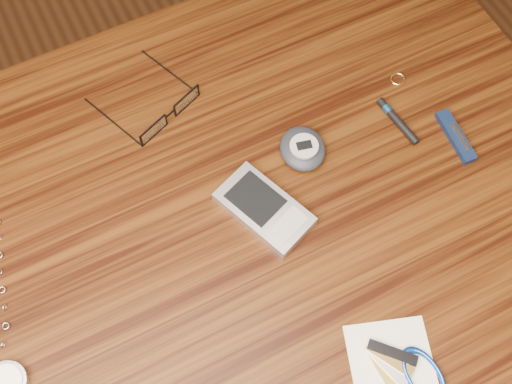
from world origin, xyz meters
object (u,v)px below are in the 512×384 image
eyeglasses (167,113)px  desk (221,253)px  pocket_knife (456,136)px  pedometer (303,148)px  notepad_keys (408,371)px  pocket_watch (4,371)px  pda_phone (264,209)px

eyeglasses → desk: bearing=-92.4°
pocket_knife → pedometer: bearing=159.6°
pocket_knife → notepad_keys: bearing=-133.9°
notepad_keys → pocket_knife: (0.22, 0.23, 0.00)m
pocket_watch → pedometer: size_ratio=4.46×
pda_phone → pedometer: size_ratio=1.67×
pda_phone → pocket_knife: size_ratio=1.63×
desk → pocket_watch: bearing=-168.8°
desk → pda_phone: (0.06, -0.01, 0.11)m
notepad_keys → pocket_knife: bearing=46.1°
desk → pocket_knife: 0.35m
desk → pda_phone: 0.13m
desk → pocket_knife: pocket_knife is taller
eyeglasses → pocket_knife: size_ratio=1.78×
pocket_watch → pda_phone: size_ratio=2.66×
pedometer → desk: bearing=-163.5°
pedometer → notepad_keys: (-0.03, -0.30, -0.01)m
pocket_watch → notepad_keys: 0.45m
pocket_watch → pocket_knife: bearing=2.6°
pocket_watch → pocket_knife: pocket_watch is taller
eyeglasses → pda_phone: (0.05, -0.18, -0.00)m
eyeglasses → pda_phone: bearing=-73.8°
desk → eyeglasses: eyeglasses is taller
pedometer → pocket_knife: bearing=-20.4°
desk → eyeglasses: 0.21m
eyeglasses → pocket_watch: size_ratio=0.41×
pda_phone → notepad_keys: (0.06, -0.25, -0.00)m
pedometer → pocket_watch: bearing=-167.0°
eyeglasses → notepad_keys: eyeglasses is taller
desk → notepad_keys: size_ratio=7.74×
pedometer → notepad_keys: size_ratio=0.62×
pocket_watch → eyeglasses: bearing=37.8°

